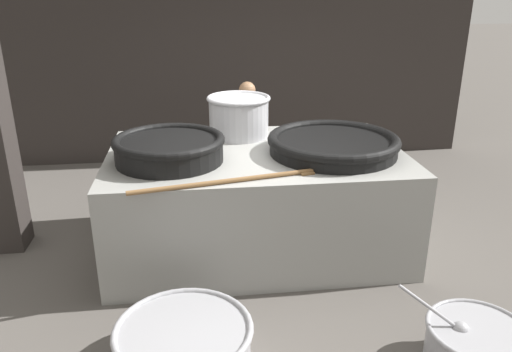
# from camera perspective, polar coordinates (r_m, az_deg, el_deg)

# --- Properties ---
(ground_plane) EXTENTS (60.00, 60.00, 0.00)m
(ground_plane) POSITION_cam_1_polar(r_m,az_deg,el_deg) (5.31, 0.00, -7.81)
(ground_plane) COLOR #56514C
(back_wall) EXTENTS (7.32, 0.24, 4.42)m
(back_wall) POSITION_cam_1_polar(r_m,az_deg,el_deg) (7.63, -2.92, 18.34)
(back_wall) COLOR #2D2826
(back_wall) RESTS_ON ground_plane
(hearth_platform) EXTENTS (2.88, 1.82, 1.03)m
(hearth_platform) POSITION_cam_1_polar(r_m,az_deg,el_deg) (5.08, 0.00, -2.71)
(hearth_platform) COLOR gray
(hearth_platform) RESTS_ON ground_plane
(giant_wok_near) EXTENTS (1.03, 1.03, 0.24)m
(giant_wok_near) POSITION_cam_1_polar(r_m,az_deg,el_deg) (4.65, -9.89, 3.20)
(giant_wok_near) COLOR black
(giant_wok_near) RESTS_ON hearth_platform
(giant_wok_far) EXTENTS (1.28, 1.28, 0.18)m
(giant_wok_far) POSITION_cam_1_polar(r_m,az_deg,el_deg) (4.88, 8.81, 3.68)
(giant_wok_far) COLOR black
(giant_wok_far) RESTS_ON hearth_platform
(stock_pot) EXTENTS (0.68, 0.68, 0.43)m
(stock_pot) POSITION_cam_1_polar(r_m,az_deg,el_deg) (5.36, -1.98, 6.96)
(stock_pot) COLOR #B7B7BC
(stock_pot) RESTS_ON hearth_platform
(stirring_paddle) EXTENTS (1.57, 0.39, 0.04)m
(stirring_paddle) POSITION_cam_1_polar(r_m,az_deg,el_deg) (4.12, -2.76, -0.53)
(stirring_paddle) COLOR brown
(stirring_paddle) RESTS_ON hearth_platform
(cook) EXTENTS (0.37, 0.56, 1.47)m
(cook) POSITION_cam_1_polar(r_m,az_deg,el_deg) (6.27, -1.06, 4.65)
(cook) COLOR #8C6647
(cook) RESTS_ON ground_plane
(prep_bowl_vegetables) EXTENTS (0.90, 0.71, 0.64)m
(prep_bowl_vegetables) POSITION_cam_1_polar(r_m,az_deg,el_deg) (3.99, 23.79, -17.36)
(prep_bowl_vegetables) COLOR #9E9EA3
(prep_bowl_vegetables) RESTS_ON ground_plane
(prep_bowl_meat) EXTENTS (0.99, 0.99, 0.34)m
(prep_bowl_meat) POSITION_cam_1_polar(r_m,az_deg,el_deg) (3.74, -8.21, -18.54)
(prep_bowl_meat) COLOR #9E9EA3
(prep_bowl_meat) RESTS_ON ground_plane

